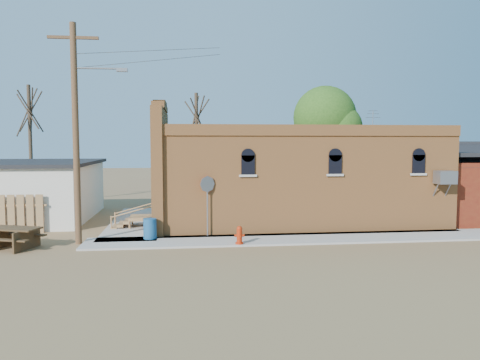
{
  "coord_description": "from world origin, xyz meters",
  "views": [
    {
      "loc": [
        -3.77,
        -18.6,
        4.2
      ],
      "look_at": [
        -1.17,
        3.58,
        2.4
      ],
      "focal_mm": 35.0,
      "sensor_mm": 36.0,
      "label": 1
    }
  ],
  "objects": [
    {
      "name": "trash_barrel",
      "position": [
        -5.3,
        1.5,
        0.51
      ],
      "size": [
        0.65,
        0.65,
        0.86
      ],
      "primitive_type": "cylinder",
      "rotation": [
        0.0,
        0.0,
        -0.18
      ],
      "color": "navy",
      "rests_on": "sidewalk_west"
    },
    {
      "name": "ground",
      "position": [
        0.0,
        0.0,
        0.0
      ],
      "size": [
        120.0,
        120.0,
        0.0
      ],
      "primitive_type": "plane",
      "color": "brown",
      "rests_on": "ground"
    },
    {
      "name": "tree_bare_near",
      "position": [
        -3.0,
        13.0,
        5.96
      ],
      "size": [
        2.8,
        2.8,
        7.65
      ],
      "color": "#4B3E2A",
      "rests_on": "ground"
    },
    {
      "name": "utility_pole",
      "position": [
        -8.14,
        1.2,
        4.77
      ],
      "size": [
        3.12,
        0.26,
        9.0
      ],
      "color": "#4B2A1E",
      "rests_on": "ground"
    },
    {
      "name": "tree_leafy",
      "position": [
        6.0,
        13.5,
        5.93
      ],
      "size": [
        4.4,
        4.4,
        8.15
      ],
      "color": "#4B3E2A",
      "rests_on": "ground"
    },
    {
      "name": "sidewalk_south",
      "position": [
        1.5,
        0.9,
        0.04
      ],
      "size": [
        19.0,
        2.2,
        0.08
      ],
      "primitive_type": "cube",
      "color": "#9E9991",
      "rests_on": "ground"
    },
    {
      "name": "fire_hydrant",
      "position": [
        -1.61,
        -0.0,
        0.45
      ],
      "size": [
        0.41,
        0.37,
        0.74
      ],
      "rotation": [
        0.0,
        0.0,
        -0.0
      ],
      "color": "#AE2509",
      "rests_on": "sidewalk_south"
    },
    {
      "name": "sidewalk_west",
      "position": [
        -6.3,
        6.0,
        0.04
      ],
      "size": [
        2.6,
        10.0,
        0.08
      ],
      "primitive_type": "cube",
      "color": "#9E9991",
      "rests_on": "ground"
    },
    {
      "name": "picnic_table",
      "position": [
        -10.53,
        0.5,
        0.56
      ],
      "size": [
        2.44,
        2.12,
        0.85
      ],
      "rotation": [
        0.0,
        0.0,
        -0.33
      ],
      "color": "#442F1B",
      "rests_on": "ground"
    },
    {
      "name": "tree_bare_far",
      "position": [
        -14.0,
        14.0,
        6.36
      ],
      "size": [
        2.8,
        2.8,
        8.16
      ],
      "color": "#4B3E2A",
      "rests_on": "ground"
    },
    {
      "name": "stop_sign",
      "position": [
        -2.82,
        1.8,
        2.13
      ],
      "size": [
        0.66,
        0.4,
        2.66
      ],
      "rotation": [
        0.0,
        0.0,
        0.08
      ],
      "color": "gray",
      "rests_on": "sidewalk_south"
    },
    {
      "name": "brick_bar",
      "position": [
        1.64,
        5.49,
        2.34
      ],
      "size": [
        16.4,
        7.97,
        6.3
      ],
      "color": "#CC7B3E",
      "rests_on": "ground"
    },
    {
      "name": "red_shed",
      "position": [
        11.5,
        5.5,
        2.27
      ],
      "size": [
        5.4,
        6.4,
        4.3
      ],
      "color": "#621B10",
      "rests_on": "ground"
    }
  ]
}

